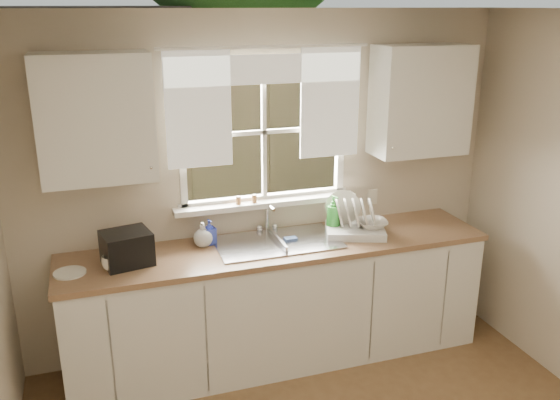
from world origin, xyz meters
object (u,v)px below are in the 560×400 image
object	(u,v)px
dish_rack	(354,224)
soap_bottle_a	(333,214)
black_appliance	(127,248)
cup	(111,263)

from	to	relation	value
dish_rack	soap_bottle_a	world-z (taller)	dish_rack
soap_bottle_a	black_appliance	size ratio (longest dim) A/B	0.94
dish_rack	cup	bearing A→B (deg)	-177.37
soap_bottle_a	cup	distance (m)	1.61
dish_rack	soap_bottle_a	xyz separation A→B (m)	(-0.13, 0.09, 0.06)
dish_rack	black_appliance	bearing A→B (deg)	-179.57
soap_bottle_a	cup	world-z (taller)	soap_bottle_a
soap_bottle_a	black_appliance	bearing A→B (deg)	175.24
soap_bottle_a	cup	bearing A→B (deg)	177.38
dish_rack	black_appliance	world-z (taller)	dish_rack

